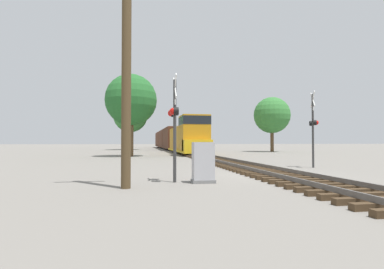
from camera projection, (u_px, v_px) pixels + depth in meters
The scene contains 10 objects.
ground_plane at pixel (271, 175), 13.48m from camera, with size 400.00×400.00×0.00m, color slate.
rail_track_bed at pixel (271, 172), 13.49m from camera, with size 2.60×160.00×0.31m.
freight_train at pixel (170, 139), 59.29m from camera, with size 3.00×59.43×4.38m.
crossing_signal_near at pixel (174, 118), 11.12m from camera, with size 0.32×1.00×3.98m.
crossing_signal_far at pixel (313, 125), 17.44m from camera, with size 0.57×1.01×4.44m.
relay_cabinet at pixel (203, 163), 10.96m from camera, with size 0.84×0.58×1.49m.
utility_pole at pixel (126, 62), 9.71m from camera, with size 1.80×0.31×7.98m.
tree_far_right at pixel (131, 100), 30.83m from camera, with size 5.31×5.31×8.49m.
tree_mid_background at pixel (272, 115), 45.57m from camera, with size 5.50×5.50×8.33m.
tree_deep_background at pixel (130, 115), 57.24m from camera, with size 6.51×6.51×9.87m.
Camera 1 is at (-5.81, -12.72, 1.49)m, focal length 28.00 mm.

